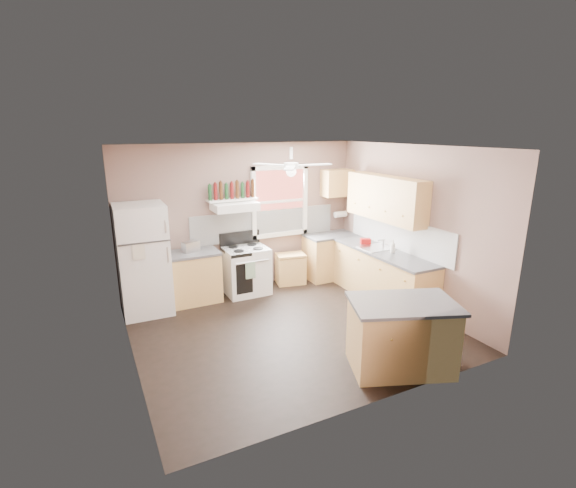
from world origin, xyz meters
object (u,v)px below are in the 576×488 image
refrigerator (144,260)px  cart (291,270)px  toaster (191,247)px  island (401,337)px  stove (246,271)px

refrigerator → cart: 2.79m
toaster → cart: bearing=-18.2°
island → stove: bearing=125.8°
toaster → stove: size_ratio=0.33×
toaster → cart: (1.92, 0.00, -0.72)m
island → refrigerator: bearing=150.6°
toaster → island: 3.80m
cart → island: 3.30m
cart → island: island is taller
refrigerator → cart: (2.72, 0.12, -0.63)m
refrigerator → toaster: (0.80, 0.12, 0.09)m
cart → refrigerator: bearing=-166.4°
cart → stove: bearing=-164.4°
toaster → stove: toaster is taller
refrigerator → island: (2.60, -3.18, -0.47)m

